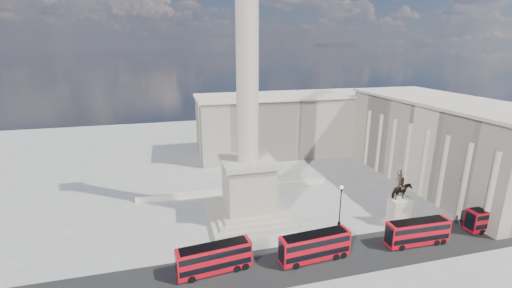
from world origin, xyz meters
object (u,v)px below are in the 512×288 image
at_px(red_bus_a, 215,258).
at_px(red_bus_b, 315,246).
at_px(red_bus_d, 494,218).
at_px(pedestrian_walking, 406,210).
at_px(pedestrian_standing, 456,219).
at_px(equestrian_statue, 399,208).
at_px(victorian_lamp, 341,202).
at_px(nelsons_column, 248,148).
at_px(red_bus_c, 418,232).
at_px(pedestrian_crossing, 318,238).

bearing_deg(red_bus_a, red_bus_b, -10.14).
xyz_separation_m(red_bus_d, pedestrian_walking, (-10.48, 8.30, -1.33)).
relative_size(red_bus_a, pedestrian_standing, 6.58).
xyz_separation_m(pedestrian_walking, pedestrian_standing, (6.00, -5.27, 0.03)).
distance_m(red_bus_d, equestrian_statue, 15.30).
bearing_deg(victorian_lamp, pedestrian_standing, -13.46).
bearing_deg(nelsons_column, red_bus_c, -33.32).
distance_m(victorian_lamp, pedestrian_walking, 14.13).
bearing_deg(red_bus_a, pedestrian_crossing, 3.89).
xyz_separation_m(red_bus_b, victorian_lamp, (8.13, 8.06, 2.08)).
relative_size(red_bus_b, pedestrian_walking, 6.95).
distance_m(nelsons_column, red_bus_b, 19.35).
bearing_deg(victorian_lamp, red_bus_b, -135.25).
bearing_deg(pedestrian_walking, nelsons_column, 158.50).
height_order(red_bus_b, pedestrian_walking, red_bus_b).
bearing_deg(pedestrian_crossing, pedestrian_standing, -100.10).
distance_m(red_bus_a, red_bus_c, 31.06).
bearing_deg(red_bus_b, pedestrian_walking, 17.16).
bearing_deg(red_bus_b, red_bus_a, 172.01).
xyz_separation_m(nelsons_column, red_bus_b, (6.20, -14.86, -10.73)).
height_order(equestrian_statue, pedestrian_walking, equestrian_statue).
relative_size(victorian_lamp, pedestrian_crossing, 4.15).
height_order(nelsons_column, victorian_lamp, nelsons_column).
distance_m(red_bus_c, pedestrian_walking, 10.30).
distance_m(red_bus_d, pedestrian_walking, 13.43).
distance_m(red_bus_c, pedestrian_standing, 11.61).
distance_m(victorian_lamp, equestrian_statue, 10.24).
bearing_deg(red_bus_a, victorian_lamp, 11.26).
height_order(red_bus_b, pedestrian_standing, red_bus_b).
height_order(red_bus_d, equestrian_statue, equestrian_statue).
xyz_separation_m(red_bus_d, victorian_lamp, (-24.15, 7.74, 2.19)).
bearing_deg(pedestrian_crossing, red_bus_d, -105.67).
xyz_separation_m(equestrian_statue, pedestrian_walking, (3.74, 2.72, -2.26)).
bearing_deg(pedestrian_standing, nelsons_column, -16.43).
bearing_deg(red_bus_c, victorian_lamp, 137.70).
height_order(red_bus_d, pedestrian_standing, red_bus_d).
bearing_deg(red_bus_b, pedestrian_standing, 2.46).
xyz_separation_m(red_bus_d, pedestrian_crossing, (-30.00, 3.60, -1.21)).
xyz_separation_m(nelsons_column, red_bus_c, (23.07, -15.17, -10.81)).
bearing_deg(pedestrian_walking, red_bus_c, -127.89).
distance_m(nelsons_column, equestrian_statue, 27.70).
bearing_deg(red_bus_a, red_bus_d, -7.27).
relative_size(victorian_lamp, pedestrian_walking, 4.82).
height_order(equestrian_statue, pedestrian_standing, equestrian_statue).
bearing_deg(red_bus_c, pedestrian_crossing, 165.32).
bearing_deg(red_bus_b, red_bus_d, -3.85).
height_order(pedestrian_standing, pedestrian_crossing, pedestrian_crossing).
relative_size(victorian_lamp, pedestrian_standing, 4.64).
height_order(red_bus_b, victorian_lamp, victorian_lamp).
distance_m(pedestrian_standing, pedestrian_crossing, 25.53).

